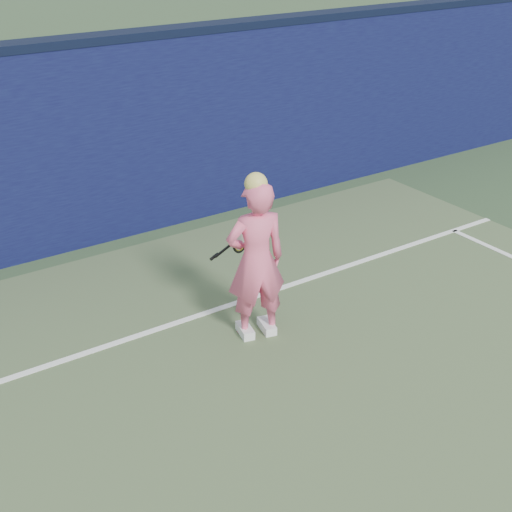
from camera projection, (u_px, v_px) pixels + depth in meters
backstop_wall at (33, 157)px, 8.57m from camera, size 24.00×0.40×2.50m
wall_cap at (16, 47)px, 7.99m from camera, size 24.00×0.42×0.10m
player at (256, 260)px, 7.01m from camera, size 0.69×0.53×1.75m
racket at (238, 242)px, 7.43m from camera, size 0.52×0.16×0.28m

